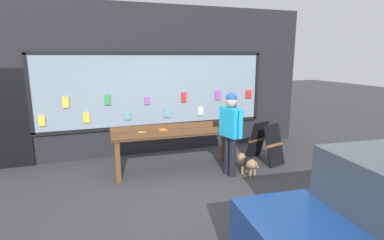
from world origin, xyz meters
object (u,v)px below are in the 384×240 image
(person_browsing, at_px, (231,128))
(small_dog, at_px, (247,162))
(sandwich_board_sign, at_px, (265,142))
(display_table_main, at_px, (175,136))

(person_browsing, relative_size, small_dog, 2.70)
(small_dog, xyz_separation_m, sandwich_board_sign, (0.75, 0.54, 0.18))
(person_browsing, distance_m, sandwich_board_sign, 1.27)
(display_table_main, height_order, person_browsing, person_browsing)
(display_table_main, relative_size, small_dog, 4.20)
(sandwich_board_sign, bearing_deg, display_table_main, 159.28)
(small_dog, bearing_deg, sandwich_board_sign, -64.98)
(person_browsing, bearing_deg, sandwich_board_sign, -81.59)
(display_table_main, distance_m, sandwich_board_sign, 2.07)
(display_table_main, xyz_separation_m, person_browsing, (0.96, -0.57, 0.21))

